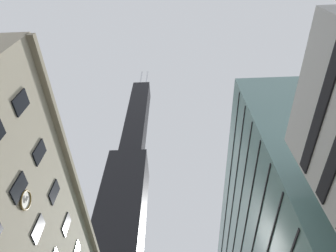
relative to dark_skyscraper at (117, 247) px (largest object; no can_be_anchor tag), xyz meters
The scene contains 1 object.
dark_skyscraper is the anchor object (origin of this frame).
Camera 1 is at (0.93, -12.68, 1.20)m, focal length 30.86 mm.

